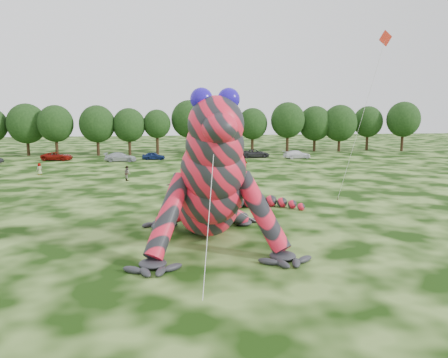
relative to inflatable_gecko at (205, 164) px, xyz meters
The scene contains 27 objects.
ground 6.72m from the inflatable_gecko, 164.33° to the right, with size 240.00×240.00×0.00m, color #16330A.
inflatable_gecko is the anchor object (origin of this frame).
flying_kite 18.61m from the inflatable_gecko, 19.92° to the left, with size 2.59×4.73×15.40m.
tree_5 63.48m from the inflatable_gecko, 115.68° to the left, with size 7.16×6.44×9.80m, color black, non-canonical shape.
tree_6 59.64m from the inflatable_gecko, 111.59° to the left, with size 6.52×5.86×9.49m, color black, non-canonical shape.
tree_7 57.43m from the inflatable_gecko, 104.59° to the left, with size 6.68×6.01×9.48m, color black, non-canonical shape.
tree_8 56.42m from the inflatable_gecko, 98.77° to the left, with size 6.14×5.53×8.94m, color black, non-canonical shape.
tree_9 56.22m from the inflatable_gecko, 93.38° to the left, with size 5.27×4.74×8.68m, color black, non-canonical shape.
tree_10 57.43m from the inflatable_gecko, 86.99° to the left, with size 7.09×6.38×10.50m, color black, non-canonical shape.
tree_11 57.74m from the inflatable_gecko, 80.63° to the left, with size 7.01×6.31×10.07m, color black, non-canonical shape.
tree_12 58.63m from the inflatable_gecko, 74.54° to the left, with size 5.99×5.39×8.97m, color black, non-canonical shape.
tree_13 60.35m from the inflatable_gecko, 67.86° to the left, with size 6.83×6.15×10.13m, color black, non-canonical shape.
tree_14 64.43m from the inflatable_gecko, 63.17° to the left, with size 6.82×6.14×9.40m, color black, non-canonical shape.
tree_15 66.02m from the inflatable_gecko, 58.91° to the left, with size 7.17×6.45×9.63m, color black, non-canonical shape.
tree_16 71.18m from the inflatable_gecko, 54.77° to the left, with size 6.26×5.63×9.37m, color black, non-canonical shape.
tree_17 73.04m from the inflatable_gecko, 49.37° to the left, with size 6.98×6.28×10.30m, color black, non-canonical shape.
car_2 52.54m from the inflatable_gecko, 112.91° to the left, with size 2.40×5.19×1.44m, color maroon.
car_3 46.10m from the inflatable_gecko, 101.93° to the left, with size 2.12×5.21×1.51m, color #B3B9BE.
car_4 47.16m from the inflatable_gecko, 94.90° to the left, with size 1.57×3.91×1.33m, color #112050.
car_5 47.03m from the inflatable_gecko, 80.27° to the left, with size 1.33×3.81×1.26m, color silver.
car_6 49.80m from the inflatable_gecko, 73.35° to the left, with size 2.44×5.30×1.47m, color #262628.
car_7 49.90m from the inflatable_gecko, 64.65° to the left, with size 2.02×4.98×1.45m, color white.
spectator_2 32.32m from the inflatable_gecko, 75.77° to the left, with size 1.03×0.59×1.59m, color gray.
spectator_1 25.67m from the inflatable_gecko, 106.03° to the left, with size 0.88×0.69×1.82m, color gray.
spectator_4 36.79m from the inflatable_gecko, 121.29° to the left, with size 0.76×0.50×1.56m, color gray.
spectator_5 16.07m from the inflatable_gecko, 96.48° to the left, with size 1.45×0.46×1.56m, color gray.
spectator_3 32.60m from the inflatable_gecko, 73.83° to the left, with size 0.97×0.40×1.65m, color gray.
Camera 1 is at (1.24, -28.48, 8.63)m, focal length 35.00 mm.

